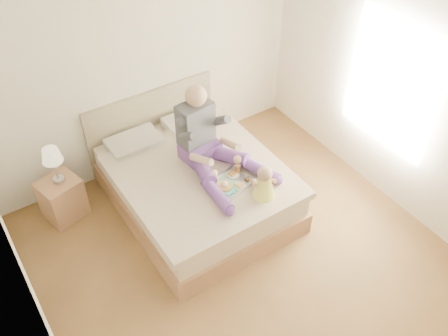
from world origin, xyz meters
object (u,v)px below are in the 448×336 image
nightstand (62,199)px  baby (264,184)px  tray (230,182)px  adult (208,143)px  bed (193,182)px

nightstand → baby: size_ratio=1.33×
tray → nightstand: bearing=127.8°
nightstand → adult: 1.78m
nightstand → tray: bearing=-51.4°
adult → nightstand: bearing=147.3°
bed → tray: size_ratio=4.23×
adult → baby: (0.21, -0.75, -0.12)m
tray → baby: 0.40m
adult → baby: bearing=-81.4°
bed → adult: 0.60m
bed → tray: bed is taller
tray → adult: bearing=76.7°
nightstand → baby: baby is taller
bed → baby: bed is taller
bed → nightstand: bearing=154.9°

